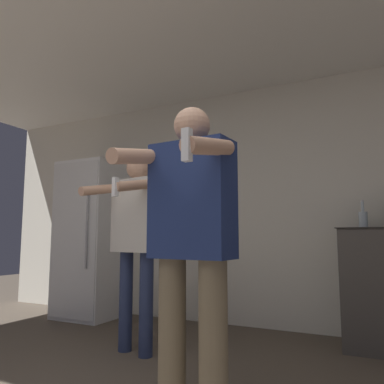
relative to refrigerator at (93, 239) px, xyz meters
name	(u,v)px	position (x,y,z in m)	size (l,w,h in m)	color
wall_back	(250,205)	(1.83, 0.37, 0.37)	(7.00, 0.06, 2.55)	beige
ceiling_slab	(185,18)	(1.83, -1.16, 1.67)	(7.00, 3.54, 0.05)	silver
refrigerator	(93,239)	(0.00, 0.00, 0.00)	(0.69, 0.72, 1.81)	white
bottle_red_label	(363,219)	(2.95, 0.13, 0.18)	(0.07, 0.07, 0.25)	silver
person_woman_foreground	(191,238)	(2.19, -1.77, 0.01)	(0.53, 0.54, 1.62)	#75664C
person_man_side	(136,229)	(1.27, -0.94, 0.08)	(0.57, 0.61, 1.61)	navy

